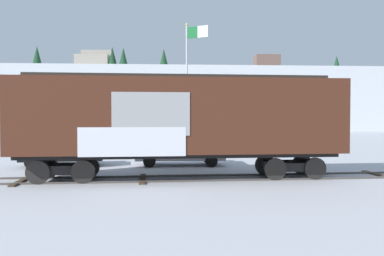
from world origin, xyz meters
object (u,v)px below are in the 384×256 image
at_px(flagpole, 191,72).
at_px(parked_car_black, 62,149).
at_px(freight_car, 180,118).
at_px(parked_car_silver, 179,148).

height_order(flagpole, parked_car_black, flagpole).
height_order(freight_car, parked_car_black, freight_car).
xyz_separation_m(flagpole, parked_car_silver, (-0.90, -4.61, -4.62)).
bearing_deg(freight_car, parked_car_silver, 88.77).
height_order(freight_car, flagpole, flagpole).
xyz_separation_m(freight_car, parked_car_black, (-6.07, 4.77, -1.65)).
bearing_deg(parked_car_black, flagpole, 33.05).
bearing_deg(parked_car_black, parked_car_silver, -0.08).
distance_m(freight_car, parked_car_black, 7.90).
relative_size(freight_car, parked_car_silver, 2.85).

